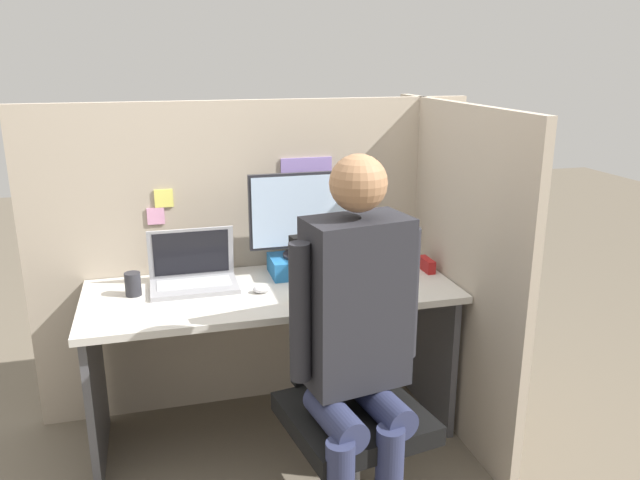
{
  "coord_description": "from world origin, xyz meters",
  "views": [
    {
      "loc": [
        -0.45,
        -2.17,
        1.67
      ],
      "look_at": [
        0.17,
        0.16,
        0.95
      ],
      "focal_mm": 35.0,
      "sensor_mm": 36.0,
      "label": 1
    }
  ],
  "objects_px": {
    "stapler": "(427,265)",
    "carrot_toy": "(299,300)",
    "pen_cup": "(133,284)",
    "person": "(358,330)",
    "paper_box": "(304,265)",
    "office_chair": "(350,377)",
    "monitor": "(303,214)",
    "laptop": "(193,276)",
    "coffee_mug": "(381,260)"
  },
  "relations": [
    {
      "from": "paper_box",
      "to": "monitor",
      "type": "bearing_deg",
      "value": 90.0
    },
    {
      "from": "laptop",
      "to": "coffee_mug",
      "type": "distance_m",
      "value": 0.86
    },
    {
      "from": "laptop",
      "to": "coffee_mug",
      "type": "height_order",
      "value": "laptop"
    },
    {
      "from": "stapler",
      "to": "person",
      "type": "xyz_separation_m",
      "value": [
        -0.58,
        -0.73,
        0.06
      ]
    },
    {
      "from": "pen_cup",
      "to": "laptop",
      "type": "bearing_deg",
      "value": 8.9
    },
    {
      "from": "monitor",
      "to": "carrot_toy",
      "type": "bearing_deg",
      "value": -106.65
    },
    {
      "from": "paper_box",
      "to": "monitor",
      "type": "distance_m",
      "value": 0.24
    },
    {
      "from": "monitor",
      "to": "stapler",
      "type": "relative_size",
      "value": 4.03
    },
    {
      "from": "paper_box",
      "to": "person",
      "type": "height_order",
      "value": "person"
    },
    {
      "from": "monitor",
      "to": "coffee_mug",
      "type": "bearing_deg",
      "value": -8.04
    },
    {
      "from": "coffee_mug",
      "to": "stapler",
      "type": "bearing_deg",
      "value": -18.03
    },
    {
      "from": "monitor",
      "to": "stapler",
      "type": "xyz_separation_m",
      "value": [
        0.56,
        -0.12,
        -0.25
      ]
    },
    {
      "from": "stapler",
      "to": "coffee_mug",
      "type": "xyz_separation_m",
      "value": [
        -0.2,
        0.07,
        0.02
      ]
    },
    {
      "from": "office_chair",
      "to": "stapler",
      "type": "bearing_deg",
      "value": 46.12
    },
    {
      "from": "paper_box",
      "to": "laptop",
      "type": "relative_size",
      "value": 0.84
    },
    {
      "from": "carrot_toy",
      "to": "coffee_mug",
      "type": "xyz_separation_m",
      "value": [
        0.47,
        0.32,
        0.03
      ]
    },
    {
      "from": "paper_box",
      "to": "coffee_mug",
      "type": "relative_size",
      "value": 3.11
    },
    {
      "from": "stapler",
      "to": "coffee_mug",
      "type": "relative_size",
      "value": 1.23
    },
    {
      "from": "paper_box",
      "to": "monitor",
      "type": "height_order",
      "value": "monitor"
    },
    {
      "from": "pen_cup",
      "to": "carrot_toy",
      "type": "bearing_deg",
      "value": -23.72
    },
    {
      "from": "stapler",
      "to": "pen_cup",
      "type": "distance_m",
      "value": 1.32
    },
    {
      "from": "paper_box",
      "to": "stapler",
      "type": "relative_size",
      "value": 2.54
    },
    {
      "from": "paper_box",
      "to": "laptop",
      "type": "distance_m",
      "value": 0.5
    },
    {
      "from": "carrot_toy",
      "to": "pen_cup",
      "type": "relative_size",
      "value": 1.3
    },
    {
      "from": "laptop",
      "to": "stapler",
      "type": "bearing_deg",
      "value": -3.93
    },
    {
      "from": "stapler",
      "to": "pen_cup",
      "type": "height_order",
      "value": "pen_cup"
    },
    {
      "from": "laptop",
      "to": "pen_cup",
      "type": "xyz_separation_m",
      "value": [
        -0.25,
        -0.04,
        0.0
      ]
    },
    {
      "from": "stapler",
      "to": "pen_cup",
      "type": "xyz_separation_m",
      "value": [
        -1.32,
        0.03,
        0.02
      ]
    },
    {
      "from": "laptop",
      "to": "coffee_mug",
      "type": "bearing_deg",
      "value": -0.47
    },
    {
      "from": "coffee_mug",
      "to": "pen_cup",
      "type": "distance_m",
      "value": 1.11
    },
    {
      "from": "paper_box",
      "to": "stapler",
      "type": "distance_m",
      "value": 0.57
    },
    {
      "from": "paper_box",
      "to": "coffee_mug",
      "type": "height_order",
      "value": "coffee_mug"
    },
    {
      "from": "person",
      "to": "monitor",
      "type": "bearing_deg",
      "value": 88.7
    },
    {
      "from": "stapler",
      "to": "coffee_mug",
      "type": "distance_m",
      "value": 0.21
    },
    {
      "from": "monitor",
      "to": "stapler",
      "type": "height_order",
      "value": "monitor"
    },
    {
      "from": "stapler",
      "to": "carrot_toy",
      "type": "xyz_separation_m",
      "value": [
        -0.67,
        -0.25,
        -0.01
      ]
    },
    {
      "from": "monitor",
      "to": "person",
      "type": "height_order",
      "value": "person"
    },
    {
      "from": "paper_box",
      "to": "office_chair",
      "type": "height_order",
      "value": "office_chair"
    },
    {
      "from": "laptop",
      "to": "office_chair",
      "type": "relative_size",
      "value": 0.35
    },
    {
      "from": "monitor",
      "to": "person",
      "type": "xyz_separation_m",
      "value": [
        -0.02,
        -0.85,
        -0.19
      ]
    },
    {
      "from": "laptop",
      "to": "carrot_toy",
      "type": "relative_size",
      "value": 2.86
    },
    {
      "from": "office_chair",
      "to": "paper_box",
      "type": "bearing_deg",
      "value": 90.5
    },
    {
      "from": "paper_box",
      "to": "carrot_toy",
      "type": "bearing_deg",
      "value": -106.77
    },
    {
      "from": "laptop",
      "to": "person",
      "type": "bearing_deg",
      "value": -58.92
    },
    {
      "from": "monitor",
      "to": "pen_cup",
      "type": "relative_size",
      "value": 4.95
    },
    {
      "from": "paper_box",
      "to": "laptop",
      "type": "height_order",
      "value": "laptop"
    },
    {
      "from": "office_chair",
      "to": "pen_cup",
      "type": "distance_m",
      "value": 1.0
    },
    {
      "from": "office_chair",
      "to": "coffee_mug",
      "type": "height_order",
      "value": "office_chair"
    },
    {
      "from": "laptop",
      "to": "carrot_toy",
      "type": "bearing_deg",
      "value": -39.4
    },
    {
      "from": "pen_cup",
      "to": "paper_box",
      "type": "bearing_deg",
      "value": 6.08
    }
  ]
}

